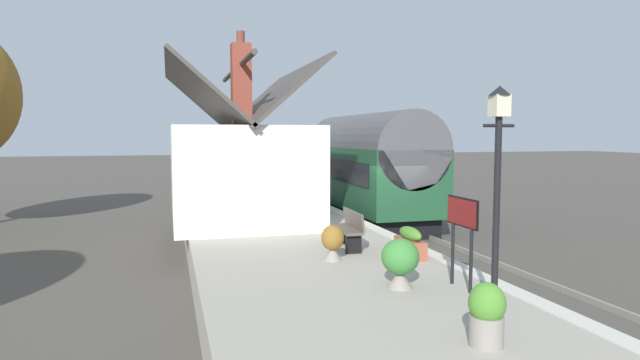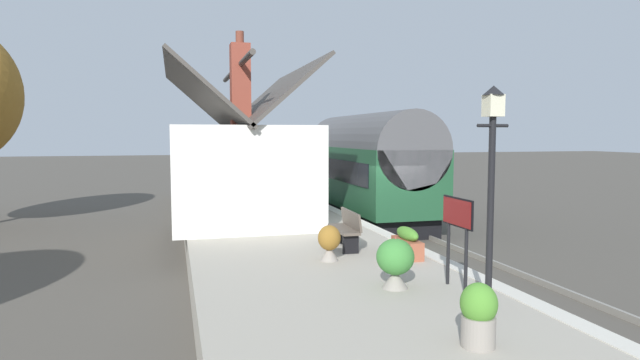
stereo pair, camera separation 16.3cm
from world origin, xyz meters
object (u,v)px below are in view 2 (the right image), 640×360
at_px(planter_edge_near, 329,242).
at_px(lamp_post_platform, 492,153).
at_px(train, 368,167).
at_px(station_sign_board, 458,220).
at_px(planter_by_door, 479,314).
at_px(bench_platform_end, 346,228).
at_px(planter_bench_right, 291,185).
at_px(planter_edge_far, 245,180).
at_px(station_building, 237,168).
at_px(planter_under_sign, 395,261).
at_px(planter_corner_building, 407,243).
at_px(bench_by_lamp, 253,179).

height_order(planter_edge_near, lamp_post_platform, lamp_post_platform).
distance_m(train, lamp_post_platform, 13.61).
bearing_deg(station_sign_board, planter_by_door, 156.56).
xyz_separation_m(bench_platform_end, planter_bench_right, (11.69, -1.21, -0.09)).
bearing_deg(planter_edge_far, bench_platform_end, -178.86).
relative_size(planter_bench_right, planter_by_door, 0.92).
height_order(planter_edge_far, lamp_post_platform, lamp_post_platform).
xyz_separation_m(station_building, planter_by_door, (-11.39, -1.65, -1.18)).
xyz_separation_m(planter_edge_near, station_sign_board, (-2.56, -1.52, 0.80)).
distance_m(planter_under_sign, station_sign_board, 1.27).
height_order(train, planter_edge_near, train).
bearing_deg(lamp_post_platform, planter_bench_right, -1.80).
bearing_deg(planter_bench_right, station_sign_board, 178.49).
distance_m(station_building, planter_edge_near, 6.69).
bearing_deg(planter_edge_far, planter_corner_building, -175.52).
xyz_separation_m(planter_edge_near, planter_bench_right, (12.75, -1.93, 0.00)).
xyz_separation_m(planter_corner_building, station_sign_board, (-2.45, 0.20, 0.88)).
bearing_deg(planter_by_door, lamp_post_platform, -36.96).
relative_size(planter_under_sign, lamp_post_platform, 0.27).
bearing_deg(planter_bench_right, lamp_post_platform, 178.20).
bearing_deg(planter_under_sign, bench_by_lamp, -0.44).
distance_m(planter_corner_building, planter_by_door, 4.95).
distance_m(bench_by_lamp, planter_bench_right, 3.24).
distance_m(train, planter_edge_near, 10.53).
bearing_deg(planter_bench_right, station_building, 153.85).
relative_size(bench_by_lamp, planter_edge_near, 1.89).
height_order(planter_edge_near, station_sign_board, station_sign_board).
bearing_deg(planter_bench_right, planter_edge_near, 171.41).
bearing_deg(planter_edge_far, lamp_post_platform, -177.18).
height_order(train, planter_edge_far, train).
bearing_deg(station_building, planter_corner_building, -156.45).
height_order(bench_by_lamp, planter_under_sign, planter_under_sign).
height_order(planter_corner_building, planter_edge_far, planter_corner_building).
bearing_deg(planter_corner_building, station_sign_board, 175.42).
height_order(planter_under_sign, planter_edge_far, planter_under_sign).
bearing_deg(station_building, bench_platform_end, -161.02).
height_order(bench_by_lamp, planter_bench_right, bench_by_lamp).
relative_size(planter_edge_far, lamp_post_platform, 0.28).
bearing_deg(planter_edge_near, bench_platform_end, -34.03).
distance_m(bench_by_lamp, bench_platform_end, 14.67).
xyz_separation_m(train, planter_edge_far, (7.20, 3.97, -1.04)).
relative_size(planter_bench_right, lamp_post_platform, 0.22).
bearing_deg(planter_under_sign, station_building, 10.87).
xyz_separation_m(planter_under_sign, station_sign_board, (-0.31, -1.00, 0.72)).
xyz_separation_m(bench_platform_end, planter_under_sign, (-3.31, 0.19, -0.01)).
bearing_deg(bench_by_lamp, planter_corner_building, -176.19).
bearing_deg(planter_bench_right, bench_platform_end, 174.08).
distance_m(bench_platform_end, planter_by_door, 5.97).
bearing_deg(bench_platform_end, train, -23.35).
bearing_deg(lamp_post_platform, station_sign_board, -5.71).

